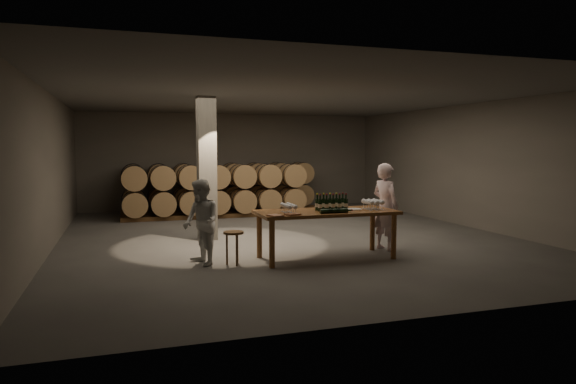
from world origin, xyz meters
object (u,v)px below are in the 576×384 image
object	(u,v)px
tasting_table	(326,216)
notebook_near	(292,214)
person_woman	(201,222)
bottle_cluster	(332,204)
plate	(355,209)
stool	(234,238)
person_man	(385,207)

from	to	relation	value
tasting_table	notebook_near	xyz separation A→B (m)	(-0.80, -0.40, 0.12)
person_woman	tasting_table	bearing A→B (deg)	69.83
bottle_cluster	person_woman	world-z (taller)	person_woman
tasting_table	plate	xyz separation A→B (m)	(0.58, -0.01, 0.11)
stool	person_man	bearing A→B (deg)	6.77
notebook_near	person_man	xyz separation A→B (m)	(2.25, 0.79, -0.04)
person_woman	plate	bearing A→B (deg)	70.44
plate	notebook_near	bearing A→B (deg)	-164.25
bottle_cluster	person_man	xyz separation A→B (m)	(1.33, 0.37, -0.14)
stool	tasting_table	bearing A→B (deg)	-0.39
tasting_table	stool	size ratio (longest dim) A/B	4.37
notebook_near	person_woman	xyz separation A→B (m)	(-1.50, 0.58, -0.15)
plate	person_man	distance (m)	0.96
tasting_table	stool	distance (m)	1.79
bottle_cluster	stool	distance (m)	1.95
plate	person_woman	xyz separation A→B (m)	(-2.88, 0.19, -0.15)
notebook_near	person_man	world-z (taller)	person_man
person_woman	stool	bearing A→B (deg)	57.48
tasting_table	plate	world-z (taller)	plate
stool	person_woman	distance (m)	0.63
bottle_cluster	notebook_near	distance (m)	1.01
plate	person_woman	world-z (taller)	person_woman
stool	person_man	size ratio (longest dim) A/B	0.34
tasting_table	bottle_cluster	bearing A→B (deg)	12.00
person_man	person_woman	distance (m)	3.76
notebook_near	person_woman	distance (m)	1.62
tasting_table	bottle_cluster	xyz separation A→B (m)	(0.11, 0.02, 0.22)
stool	person_woman	world-z (taller)	person_woman
notebook_near	plate	bearing A→B (deg)	-1.57
notebook_near	person_woman	world-z (taller)	person_woman
notebook_near	person_man	bearing A→B (deg)	2.14
bottle_cluster	person_woman	bearing A→B (deg)	176.42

